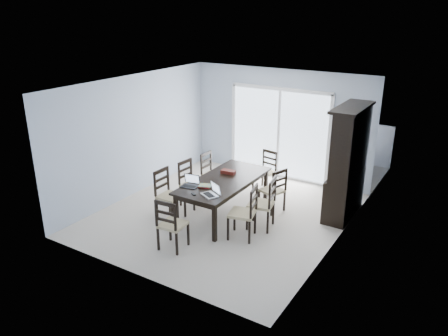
{
  "coord_description": "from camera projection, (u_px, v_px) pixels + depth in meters",
  "views": [
    {
      "loc": [
        4.15,
        -6.71,
        3.92
      ],
      "look_at": [
        -0.0,
        0.0,
        0.99
      ],
      "focal_mm": 35.0,
      "sensor_mm": 36.0,
      "label": 1
    }
  ],
  "objects": [
    {
      "name": "chair_right_near",
      "position": [
        248.0,
        207.0,
        7.66
      ],
      "size": [
        0.53,
        0.52,
        1.15
      ],
      "rotation": [
        0.0,
        0.0,
        1.8
      ],
      "color": "black",
      "rests_on": "floor"
    },
    {
      "name": "wall_left",
      "position": [
        136.0,
        135.0,
        9.42
      ],
      "size": [
        0.02,
        5.0,
        2.6
      ],
      "primitive_type": "cube",
      "color": "#A8B5C8",
      "rests_on": "floor"
    },
    {
      "name": "chair_left_far",
      "position": [
        210.0,
        169.0,
        9.62
      ],
      "size": [
        0.42,
        0.41,
        1.06
      ],
      "rotation": [
        0.0,
        0.0,
        -1.6
      ],
      "color": "black",
      "rests_on": "floor"
    },
    {
      "name": "chair_end_near",
      "position": [
        169.0,
        220.0,
        7.27
      ],
      "size": [
        0.45,
        0.46,
        1.09
      ],
      "rotation": [
        0.0,
        0.0,
        0.09
      ],
      "color": "black",
      "rests_on": "floor"
    },
    {
      "name": "chair_left_near",
      "position": [
        166.0,
        189.0,
        8.44
      ],
      "size": [
        0.45,
        0.44,
        1.14
      ],
      "rotation": [
        0.0,
        0.0,
        -1.59
      ],
      "color": "black",
      "rests_on": "floor"
    },
    {
      "name": "hot_tub",
      "position": [
        270.0,
        142.0,
        11.92
      ],
      "size": [
        1.79,
        1.62,
        0.88
      ],
      "rotation": [
        0.0,
        0.0,
        0.06
      ],
      "color": "maroon",
      "rests_on": "balcony"
    },
    {
      "name": "china_hutch",
      "position": [
        348.0,
        164.0,
        8.39
      ],
      "size": [
        0.5,
        1.38,
        2.2
      ],
      "color": "black",
      "rests_on": "floor"
    },
    {
      "name": "cell_phone",
      "position": [
        194.0,
        194.0,
        7.82
      ],
      "size": [
        0.12,
        0.1,
        0.01
      ],
      "primitive_type": "cube",
      "rotation": [
        0.0,
        0.0,
        -0.55
      ],
      "color": "black",
      "rests_on": "dining_table"
    },
    {
      "name": "dining_table",
      "position": [
        224.0,
        183.0,
        8.53
      ],
      "size": [
        1.0,
        2.2,
        0.75
      ],
      "color": "black",
      "rests_on": "floor"
    },
    {
      "name": "floor",
      "position": [
        224.0,
        214.0,
        8.76
      ],
      "size": [
        5.0,
        5.0,
        0.0
      ],
      "primitive_type": "plane",
      "color": "beige",
      "rests_on": "ground"
    },
    {
      "name": "balcony",
      "position": [
        293.0,
        166.0,
        11.57
      ],
      "size": [
        4.5,
        2.0,
        0.1
      ],
      "primitive_type": "cube",
      "color": "gray",
      "rests_on": "ground"
    },
    {
      "name": "laptop_dark",
      "position": [
        189.0,
        184.0,
        8.14
      ],
      "size": [
        0.34,
        0.27,
        0.21
      ],
      "rotation": [
        0.0,
        0.0,
        0.19
      ],
      "color": "black",
      "rests_on": "dining_table"
    },
    {
      "name": "chair_right_mid",
      "position": [
        266.0,
        198.0,
        8.01
      ],
      "size": [
        0.52,
        0.51,
        1.16
      ],
      "rotation": [
        0.0,
        0.0,
        1.76
      ],
      "color": "black",
      "rests_on": "floor"
    },
    {
      "name": "laptop_silver",
      "position": [
        210.0,
        193.0,
        7.76
      ],
      "size": [
        0.38,
        0.34,
        0.22
      ],
      "rotation": [
        0.0,
        0.0,
        -0.49
      ],
      "color": "silver",
      "rests_on": "dining_table"
    },
    {
      "name": "railing",
      "position": [
        309.0,
        135.0,
        12.16
      ],
      "size": [
        4.5,
        0.06,
        1.1
      ],
      "primitive_type": "cube",
      "color": "#99999E",
      "rests_on": "balcony"
    },
    {
      "name": "book_stack",
      "position": [
        205.0,
        186.0,
        8.15
      ],
      "size": [
        0.28,
        0.25,
        0.04
      ],
      "rotation": [
        0.0,
        0.0,
        0.25
      ],
      "color": "maroon",
      "rests_on": "dining_table"
    },
    {
      "name": "back_wall",
      "position": [
        280.0,
        124.0,
        10.3
      ],
      "size": [
        4.5,
        0.02,
        2.6
      ],
      "primitive_type": "cube",
      "color": "#A8B5C8",
      "rests_on": "floor"
    },
    {
      "name": "chair_left_mid",
      "position": [
        189.0,
        178.0,
        9.02
      ],
      "size": [
        0.46,
        0.45,
        1.1
      ],
      "rotation": [
        0.0,
        0.0,
        -1.66
      ],
      "color": "black",
      "rests_on": "floor"
    },
    {
      "name": "ceiling",
      "position": [
        224.0,
        84.0,
        7.86
      ],
      "size": [
        5.0,
        5.0,
        0.0
      ],
      "primitive_type": "plane",
      "rotation": [
        3.14,
        0.0,
        0.0
      ],
      "color": "white",
      "rests_on": "back_wall"
    },
    {
      "name": "chair_right_far",
      "position": [
        276.0,
        186.0,
        8.67
      ],
      "size": [
        0.52,
        0.51,
        1.07
      ],
      "rotation": [
        0.0,
        0.0,
        1.24
      ],
      "color": "black",
      "rests_on": "floor"
    },
    {
      "name": "chair_end_far",
      "position": [
        267.0,
        166.0,
        9.79
      ],
      "size": [
        0.45,
        0.46,
        1.04
      ],
      "rotation": [
        0.0,
        0.0,
        2.96
      ],
      "color": "black",
      "rests_on": "floor"
    },
    {
      "name": "wall_right",
      "position": [
        340.0,
        175.0,
        7.2
      ],
      "size": [
        0.02,
        5.0,
        2.6
      ],
      "primitive_type": "cube",
      "color": "#A8B5C8",
      "rests_on": "floor"
    },
    {
      "name": "sliding_door",
      "position": [
        279.0,
        133.0,
        10.36
      ],
      "size": [
        2.52,
        0.05,
        2.18
      ],
      "color": "silver",
      "rests_on": "floor"
    },
    {
      "name": "game_box",
      "position": [
        228.0,
        172.0,
        8.79
      ],
      "size": [
        0.3,
        0.18,
        0.07
      ],
      "primitive_type": "cube",
      "rotation": [
        0.0,
        0.0,
        0.12
      ],
      "color": "#541510",
      "rests_on": "dining_table"
    }
  ]
}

